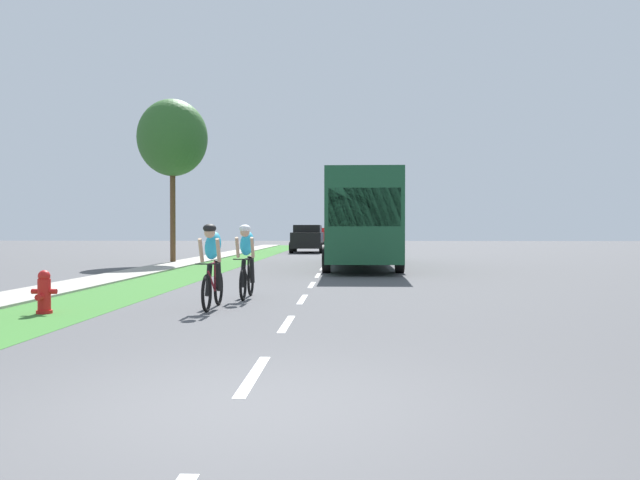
{
  "coord_description": "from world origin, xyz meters",
  "views": [
    {
      "loc": [
        0.94,
        -5.09,
        1.47
      ],
      "look_at": [
        -0.01,
        17.17,
        1.11
      ],
      "focal_mm": 35.58,
      "sensor_mm": 36.0,
      "label": 1
    }
  ],
  "objects_px": {
    "cyclist_trailing": "(247,261)",
    "bus_dark_green": "(361,217)",
    "sedan_blue": "(353,237)",
    "street_tree_near": "(173,138)",
    "suv_black": "(308,238)",
    "cyclist_lead": "(212,265)",
    "pickup_red": "(317,237)",
    "fire_hydrant_red": "(44,292)"
  },
  "relations": [
    {
      "from": "bus_dark_green",
      "to": "sedan_blue",
      "type": "relative_size",
      "value": 2.7
    },
    {
      "from": "cyclist_trailing",
      "to": "pickup_red",
      "type": "distance_m",
      "value": 40.18
    },
    {
      "from": "bus_dark_green",
      "to": "pickup_red",
      "type": "height_order",
      "value": "bus_dark_green"
    },
    {
      "from": "fire_hydrant_red",
      "to": "cyclist_lead",
      "type": "relative_size",
      "value": 0.44
    },
    {
      "from": "bus_dark_green",
      "to": "pickup_red",
      "type": "bearing_deg",
      "value": 96.21
    },
    {
      "from": "cyclist_lead",
      "to": "street_tree_near",
      "type": "xyz_separation_m",
      "value": [
        -5.26,
        16.24,
        4.73
      ]
    },
    {
      "from": "fire_hydrant_red",
      "to": "sedan_blue",
      "type": "distance_m",
      "value": 53.59
    },
    {
      "from": "fire_hydrant_red",
      "to": "bus_dark_green",
      "type": "relative_size",
      "value": 0.07
    },
    {
      "from": "suv_black",
      "to": "pickup_red",
      "type": "bearing_deg",
      "value": 89.8
    },
    {
      "from": "suv_black",
      "to": "pickup_red",
      "type": "xyz_separation_m",
      "value": [
        0.04,
        12.38,
        -0.12
      ]
    },
    {
      "from": "pickup_red",
      "to": "sedan_blue",
      "type": "xyz_separation_m",
      "value": [
        3.09,
        10.43,
        -0.06
      ]
    },
    {
      "from": "suv_black",
      "to": "cyclist_lead",
      "type": "bearing_deg",
      "value": -89.86
    },
    {
      "from": "pickup_red",
      "to": "bus_dark_green",
      "type": "bearing_deg",
      "value": -83.79
    },
    {
      "from": "fire_hydrant_red",
      "to": "sedan_blue",
      "type": "bearing_deg",
      "value": 83.71
    },
    {
      "from": "bus_dark_green",
      "to": "suv_black",
      "type": "xyz_separation_m",
      "value": [
        -3.12,
        15.88,
        -1.03
      ]
    },
    {
      "from": "sedan_blue",
      "to": "bus_dark_green",
      "type": "bearing_deg",
      "value": -90.03
    },
    {
      "from": "sedan_blue",
      "to": "cyclist_trailing",
      "type": "bearing_deg",
      "value": -93.07
    },
    {
      "from": "fire_hydrant_red",
      "to": "bus_dark_green",
      "type": "distance_m",
      "value": 15.79
    },
    {
      "from": "suv_black",
      "to": "sedan_blue",
      "type": "bearing_deg",
      "value": 82.17
    },
    {
      "from": "cyclist_trailing",
      "to": "fire_hydrant_red",
      "type": "bearing_deg",
      "value": -139.91
    },
    {
      "from": "pickup_red",
      "to": "street_tree_near",
      "type": "height_order",
      "value": "street_tree_near"
    },
    {
      "from": "cyclist_trailing",
      "to": "bus_dark_green",
      "type": "relative_size",
      "value": 0.15
    },
    {
      "from": "sedan_blue",
      "to": "street_tree_near",
      "type": "xyz_separation_m",
      "value": [
        -8.32,
        -36.21,
        4.78
      ]
    },
    {
      "from": "cyclist_lead",
      "to": "bus_dark_green",
      "type": "bearing_deg",
      "value": 77.54
    },
    {
      "from": "fire_hydrant_red",
      "to": "suv_black",
      "type": "bearing_deg",
      "value": 84.87
    },
    {
      "from": "cyclist_lead",
      "to": "street_tree_near",
      "type": "distance_m",
      "value": 17.72
    },
    {
      "from": "bus_dark_green",
      "to": "sedan_blue",
      "type": "bearing_deg",
      "value": 89.97
    },
    {
      "from": "fire_hydrant_red",
      "to": "sedan_blue",
      "type": "relative_size",
      "value": 0.18
    },
    {
      "from": "pickup_red",
      "to": "cyclist_trailing",
      "type": "bearing_deg",
      "value": -89.46
    },
    {
      "from": "sedan_blue",
      "to": "fire_hydrant_red",
      "type": "bearing_deg",
      "value": -96.29
    },
    {
      "from": "cyclist_lead",
      "to": "suv_black",
      "type": "height_order",
      "value": "suv_black"
    },
    {
      "from": "cyclist_lead",
      "to": "pickup_red",
      "type": "relative_size",
      "value": 0.34
    },
    {
      "from": "cyclist_lead",
      "to": "bus_dark_green",
      "type": "height_order",
      "value": "bus_dark_green"
    },
    {
      "from": "bus_dark_green",
      "to": "street_tree_near",
      "type": "bearing_deg",
      "value": 163.44
    },
    {
      "from": "bus_dark_green",
      "to": "sedan_blue",
      "type": "height_order",
      "value": "bus_dark_green"
    },
    {
      "from": "suv_black",
      "to": "pickup_red",
      "type": "relative_size",
      "value": 0.92
    },
    {
      "from": "fire_hydrant_red",
      "to": "street_tree_near",
      "type": "distance_m",
      "value": 17.99
    },
    {
      "from": "cyclist_trailing",
      "to": "pickup_red",
      "type": "xyz_separation_m",
      "value": [
        -0.38,
        40.18,
        0.02
      ]
    },
    {
      "from": "bus_dark_green",
      "to": "pickup_red",
      "type": "relative_size",
      "value": 2.27
    },
    {
      "from": "cyclist_lead",
      "to": "suv_black",
      "type": "xyz_separation_m",
      "value": [
        -0.07,
        29.65,
        0.14
      ]
    },
    {
      "from": "pickup_red",
      "to": "street_tree_near",
      "type": "relative_size",
      "value": 0.7
    },
    {
      "from": "street_tree_near",
      "to": "fire_hydrant_red",
      "type": "bearing_deg",
      "value": -81.8
    }
  ]
}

